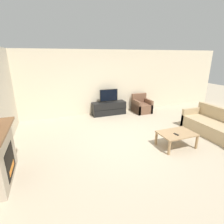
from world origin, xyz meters
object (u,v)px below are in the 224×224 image
object	(u,v)px
tv_stand	(109,108)
remote	(176,134)
couch	(217,127)
tv	(109,96)
armchair	(141,106)
coffee_table	(177,134)
fireplace	(0,155)

from	to	relation	value
tv_stand	remote	world-z (taller)	tv_stand
tv_stand	couch	distance (m)	4.08
tv	tv_stand	bearing A→B (deg)	90.00
armchair	couch	world-z (taller)	couch
tv	armchair	bearing A→B (deg)	-7.07
coffee_table	couch	distance (m)	1.71
tv_stand	coffee_table	bearing A→B (deg)	-75.98
couch	coffee_table	bearing A→B (deg)	-175.62
fireplace	armchair	distance (m)	5.80
armchair	coffee_table	size ratio (longest dim) A/B	0.82
tv_stand	armchair	xyz separation A→B (m)	(1.50, -0.19, -0.01)
tv	armchair	distance (m)	1.61
armchair	tv	bearing A→B (deg)	172.93
fireplace	couch	world-z (taller)	fireplace
armchair	remote	world-z (taller)	armchair
tv_stand	tv	distance (m)	0.54
coffee_table	remote	xyz separation A→B (m)	(-0.10, -0.09, 0.06)
fireplace	armchair	size ratio (longest dim) A/B	1.77
tv_stand	couch	xyz separation A→B (m)	(2.54, -3.20, 0.00)
tv_stand	coffee_table	xyz separation A→B (m)	(0.83, -3.33, 0.09)
remote	couch	world-z (taller)	couch
fireplace	remote	size ratio (longest dim) A/B	9.21
fireplace	armchair	xyz separation A→B (m)	(4.92, 3.06, -0.30)
tv_stand	tv	xyz separation A→B (m)	(-0.00, -0.00, 0.54)
coffee_table	couch	size ratio (longest dim) A/B	0.46
fireplace	coffee_table	world-z (taller)	fireplace
remote	couch	xyz separation A→B (m)	(1.80, 0.22, -0.15)
fireplace	couch	size ratio (longest dim) A/B	0.66
fireplace	remote	xyz separation A→B (m)	(4.15, -0.17, -0.14)
armchair	remote	xyz separation A→B (m)	(-0.76, -3.23, 0.16)
coffee_table	couch	xyz separation A→B (m)	(1.71, 0.13, -0.09)
fireplace	remote	world-z (taller)	fireplace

